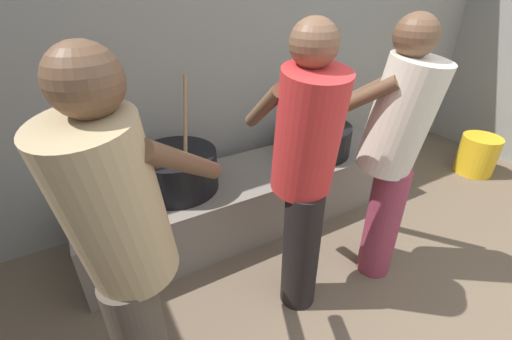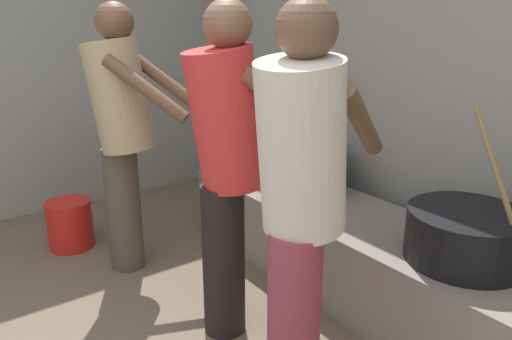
% 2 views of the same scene
% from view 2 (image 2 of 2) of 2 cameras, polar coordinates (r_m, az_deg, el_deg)
% --- Properties ---
extents(block_enclosure_rear, '(5.37, 0.20, 2.49)m').
position_cam_2_polar(block_enclosure_rear, '(2.79, 24.44, 11.28)').
color(block_enclosure_rear, gray).
rests_on(block_enclosure_rear, ground_plane).
extents(hearth_ledge, '(2.49, 0.60, 0.44)m').
position_cam_2_polar(hearth_ledge, '(2.78, 12.15, -9.73)').
color(hearth_ledge, slate).
rests_on(hearth_ledge, ground_plane).
extents(cooking_pot_main, '(0.52, 0.52, 0.72)m').
position_cam_2_polar(cooking_pot_main, '(3.05, 5.40, 0.21)').
color(cooking_pot_main, black).
rests_on(cooking_pot_main, hearth_ledge).
extents(cooking_pot_secondary, '(0.52, 0.52, 0.68)m').
position_cam_2_polar(cooking_pot_secondary, '(2.36, 23.08, -6.98)').
color(cooking_pot_secondary, black).
rests_on(cooking_pot_secondary, hearth_ledge).
extents(cook_in_tan_shirt, '(0.70, 0.67, 1.54)m').
position_cam_2_polar(cook_in_tan_shirt, '(2.88, -15.21, 4.96)').
color(cook_in_tan_shirt, '#4C4238').
rests_on(cook_in_tan_shirt, ground_plane).
extents(cook_in_cream_shirt, '(0.57, 0.72, 1.54)m').
position_cam_2_polar(cook_in_cream_shirt, '(1.74, 5.19, -2.81)').
color(cook_in_cream_shirt, '#8C3347').
rests_on(cook_in_cream_shirt, ground_plane).
extents(cook_in_red_shirt, '(0.44, 0.70, 1.54)m').
position_cam_2_polar(cook_in_red_shirt, '(2.19, -3.20, 1.62)').
color(cook_in_red_shirt, black).
rests_on(cook_in_red_shirt, ground_plane).
extents(bucket_red_plastic, '(0.29, 0.29, 0.32)m').
position_cam_2_polar(bucket_red_plastic, '(3.48, -20.66, -5.86)').
color(bucket_red_plastic, red).
rests_on(bucket_red_plastic, ground_plane).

